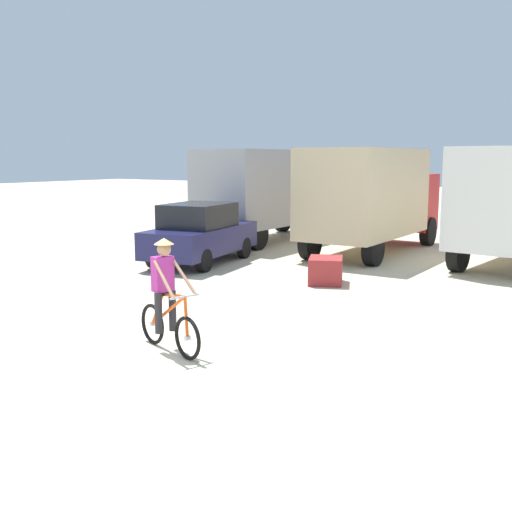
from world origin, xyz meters
The scene contains 6 objects.
ground_plane centered at (0.00, 0.00, 0.00)m, with size 120.00×120.00×0.00m, color beige.
box_truck_grey_hauler centered at (-5.34, 13.48, 1.87)m, with size 2.53×6.80×3.35m.
box_truck_tan_camper centered at (-0.89, 12.64, 1.87)m, with size 2.44×6.77×3.35m.
sedan_parked centered at (-4.34, 8.09, 0.88)m, with size 2.41×4.43×1.76m.
cyclist_orange_shirt centered at (0.34, 1.18, 0.85)m, with size 1.67×0.69×1.82m.
supply_crate centered at (0.08, 7.38, 0.32)m, with size 0.80×1.00×0.65m, color #9E2D2D.
Camera 1 is at (6.67, -6.07, 3.06)m, focal length 43.22 mm.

